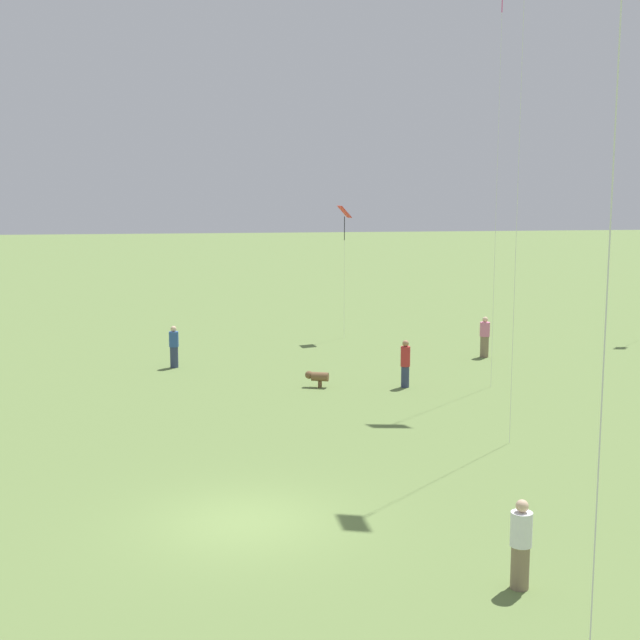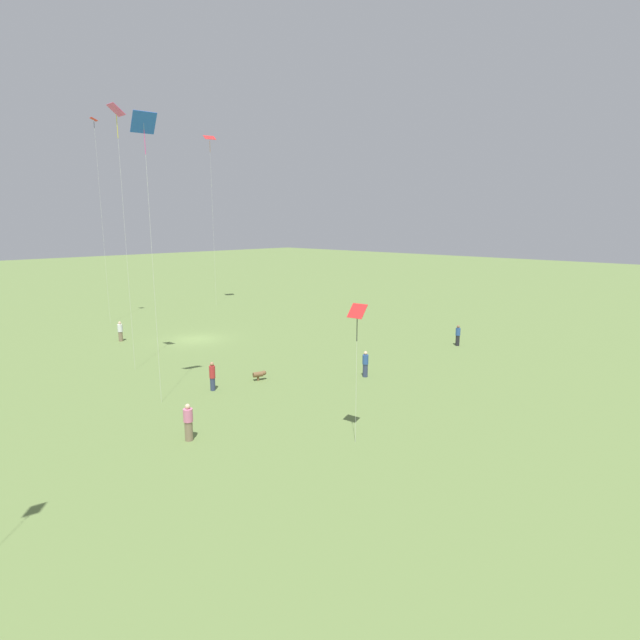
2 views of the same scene
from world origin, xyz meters
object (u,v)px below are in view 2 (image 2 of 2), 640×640
person_0 (365,364)px  kite_6 (210,144)px  person_2 (120,331)px  kite_5 (117,123)px  kite_7 (144,132)px  dog_0 (260,374)px  person_4 (212,376)px  person_3 (188,422)px  person_1 (458,336)px  kite_3 (357,316)px  kite_1 (96,142)px

person_0 → kite_6: 38.30m
person_2 → kite_5: bearing=23.0°
kite_7 → dog_0: bearing=-132.5°
person_0 → person_4: person_4 is taller
person_3 → dog_0: person_3 is taller
person_4 → kite_5: (7.49, 1.29, 15.25)m
person_0 → person_1: (-0.12, -11.96, -0.00)m
kite_3 → kite_6: 44.30m
person_4 → person_3: bearing=-109.0°
kite_1 → kite_6: 14.31m
kite_1 → kite_7: bearing=-144.8°
person_0 → kite_3: kite_3 is taller
person_1 → person_4: person_4 is taller
kite_1 → kite_6: bearing=-29.7°
kite_1 → kite_3: bearing=-133.9°
person_0 → kite_3: size_ratio=0.27×
person_3 → kite_6: kite_6 is taller
person_1 → person_2: person_1 is taller
person_2 → kite_6: kite_6 is taller
kite_6 → person_4: bearing=-60.3°
person_1 → kite_7: (5.42, 23.70, 13.68)m
kite_3 → dog_0: size_ratio=7.24×
person_3 → person_0: bearing=14.1°
person_3 → person_1: bearing=13.2°
person_2 → person_4: (-16.57, 1.86, 0.04)m
kite_5 → dog_0: bearing=-106.0°
person_0 → person_4: 9.86m
person_0 → kite_5: kite_5 is taller
person_0 → person_3: bearing=-48.0°
person_3 → kite_3: bearing=-34.7°
person_4 → dog_0: (-0.48, -3.24, -0.49)m
person_0 → kite_7: bearing=-73.5°
person_4 → kite_1: size_ratio=0.09×
person_1 → kite_1: kite_1 is taller
kite_5 → person_0: bearing=-97.1°
kite_5 → dog_0: (-7.98, -4.53, -15.74)m
person_2 → kite_5: size_ratio=0.10×
person_3 → person_4: (5.19, -4.82, 0.02)m
person_0 → person_4: bearing=-79.1°
kite_6 → dog_0: 36.84m
person_1 → kite_7: bearing=-160.9°
kite_5 → kite_6: kite_6 is taller
person_1 → person_0: bearing=-148.6°
person_0 → person_3: size_ratio=0.97×
person_2 → person_3: 22.77m
person_2 → person_4: size_ratio=0.97×
person_2 → kite_6: 27.09m
person_2 → person_1: bearing=83.0°
kite_3 → person_0: bearing=164.0°
person_1 → kite_6: bearing=124.9°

